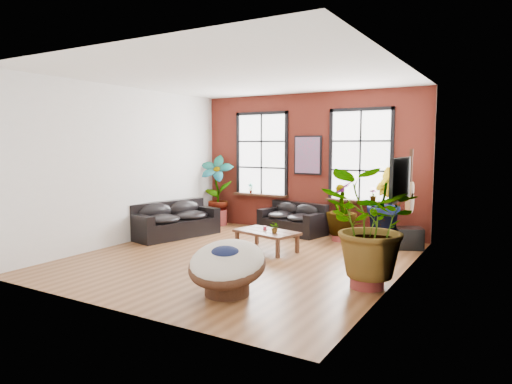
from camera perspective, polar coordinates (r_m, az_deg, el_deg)
room at (r=8.91m, az=-1.48°, el=2.91°), size 6.04×6.54×3.54m
sofa_back at (r=11.47m, az=4.67°, el=-3.46°), size 1.79×1.14×0.76m
sofa_left at (r=11.23m, az=-10.22°, el=-3.56°), size 1.38×2.27×0.84m
coffee_table at (r=9.57m, az=1.33°, el=-5.16°), size 1.46×1.05×0.51m
papasan_chair at (r=6.83m, az=-3.65°, el=-9.11°), size 1.40×1.41×0.87m
poster at (r=11.59m, az=6.48°, el=4.60°), size 0.74×0.06×0.98m
tv_wall_unit at (r=8.22m, az=17.91°, el=0.94°), size 0.13×1.86×1.20m
media_box at (r=10.31m, az=18.55°, el=-5.49°), size 0.69×0.64×0.46m
pot_back_left at (r=12.68m, az=-4.92°, el=-3.17°), size 0.71×0.71×0.42m
pot_back_right at (r=10.59m, az=15.51°, el=-5.35°), size 0.62×0.62×0.36m
pot_right_wall at (r=7.41m, az=13.70°, el=-10.08°), size 0.68×0.68×0.39m
pot_mid at (r=10.77m, az=10.64°, el=-5.16°), size 0.52×0.52×0.32m
floor_plant_back_left at (r=12.60m, az=-4.94°, el=0.57°), size 1.09×0.89×1.78m
floor_plant_back_right at (r=10.45m, az=15.71°, el=-1.12°), size 0.92×1.05×1.64m
floor_plant_right_wall at (r=7.24m, az=13.53°, el=-3.94°), size 1.71×1.55×1.67m
floor_plant_mid at (r=10.68m, az=10.64°, el=-1.93°), size 0.93×0.93×1.26m
table_plant at (r=9.32m, az=2.40°, el=-4.44°), size 0.23×0.20×0.23m
sill_plant_left at (r=12.36m, az=-0.68°, el=0.47°), size 0.17×0.17×0.27m
sill_plant_right at (r=11.02m, az=14.42°, el=-0.39°), size 0.19×0.19×0.27m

